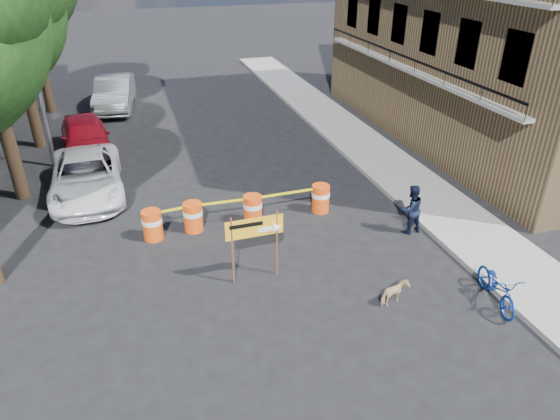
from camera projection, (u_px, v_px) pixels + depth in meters
ground at (274, 281)px, 12.71m from camera, size 120.00×120.00×0.00m
sidewalk_east at (384, 162)px, 19.30m from camera, size 2.40×40.00×0.15m
streetlamp at (30, 49)px, 17.10m from camera, size 1.25×0.18×8.00m
barrel_far_left at (152, 224)px, 14.31m from camera, size 0.58×0.58×0.90m
barrel_mid_left at (193, 216)px, 14.73m from camera, size 0.58×0.58×0.90m
barrel_mid_right at (253, 209)px, 15.15m from camera, size 0.58×0.58×0.90m
barrel_far_right at (321, 198)px, 15.78m from camera, size 0.58×0.58×0.90m
detour_sign at (262, 231)px, 12.22m from camera, size 1.46×0.28×1.88m
pedestrian at (411, 209)px, 14.51m from camera, size 0.79×0.64×1.51m
bicycle at (501, 272)px, 11.55m from camera, size 0.79×1.04×1.78m
dog at (395, 293)px, 11.79m from camera, size 0.79×0.54×0.61m
suv_white at (86, 176)px, 16.71m from camera, size 2.45×5.01×1.37m
sedan_red at (86, 137)px, 19.86m from camera, size 2.33×4.63×1.51m
sedan_silver at (114, 93)px, 25.39m from camera, size 2.26×5.07×1.62m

